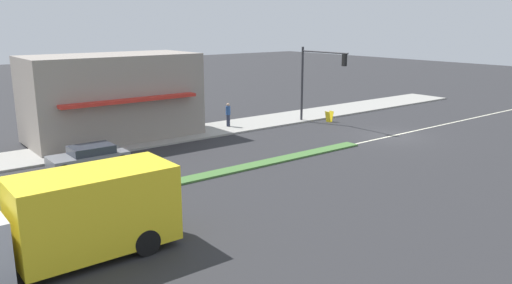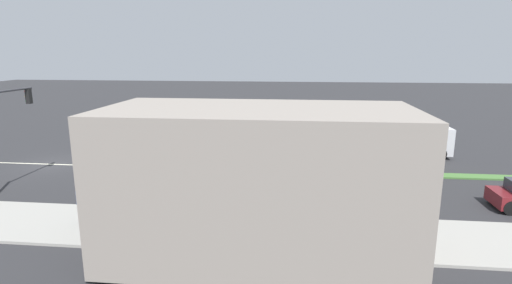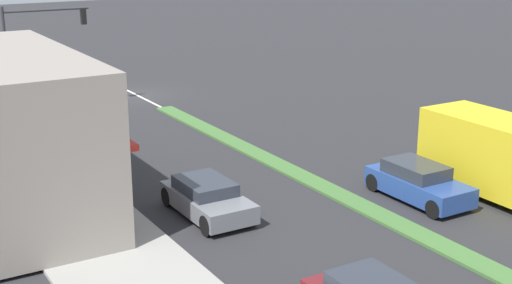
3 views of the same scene
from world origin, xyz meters
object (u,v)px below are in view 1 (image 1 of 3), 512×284
traffic_signal_main (316,72)px  pedestrian (228,114)px  suv_grey (89,157)px  warning_aframe_sign (329,117)px  coupe_blue (89,207)px  delivery_truck (67,219)px

traffic_signal_main → pedestrian: size_ratio=3.29×
traffic_signal_main → suv_grey: 17.96m
warning_aframe_sign → pedestrian: bearing=68.1°
coupe_blue → warning_aframe_sign: bearing=-69.3°
pedestrian → suv_grey: pedestrian is taller
traffic_signal_main → delivery_truck: 24.66m
delivery_truck → suv_grey: (10.00, -4.25, -0.86)m
pedestrian → suv_grey: bearing=108.9°
coupe_blue → suv_grey: bearing=-20.0°
traffic_signal_main → warning_aframe_sign: bearing=-93.4°
pedestrian → coupe_blue: size_ratio=0.42×
suv_grey → traffic_signal_main: bearing=-86.3°
delivery_truck → pedestrian: bearing=-48.7°
pedestrian → coupe_blue: pedestrian is taller
warning_aframe_sign → traffic_signal_main: bearing=86.6°
traffic_signal_main → coupe_blue: bearing=112.4°
warning_aframe_sign → suv_grey: size_ratio=0.21×
suv_grey → warning_aframe_sign: bearing=-86.9°
suv_grey → pedestrian: bearing=-71.1°
pedestrian → delivery_truck: delivery_truck is taller
traffic_signal_main → coupe_blue: (-8.32, 20.24, -3.25)m
pedestrian → warning_aframe_sign: (-2.99, -7.41, -0.59)m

